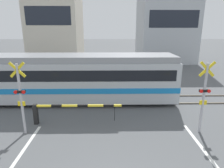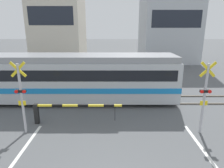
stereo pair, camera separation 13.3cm
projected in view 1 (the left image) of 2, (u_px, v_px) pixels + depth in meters
name	position (u px, v px, depth m)	size (l,w,h in m)	color
rail_track_near	(112.00, 104.00, 12.45)	(50.00, 0.10, 0.08)	#6B6051
rail_track_far	(111.00, 96.00, 13.83)	(50.00, 0.10, 0.08)	#6B6051
commuter_train	(59.00, 77.00, 12.65)	(14.64, 2.78, 3.00)	#B7BCC1
crossing_barrier_near	(60.00, 110.00, 9.76)	(4.32, 0.20, 1.04)	black
crossing_barrier_far	(144.00, 78.00, 15.76)	(4.32, 0.20, 1.04)	black
crossing_signal_left	(21.00, 95.00, 8.59)	(0.68, 0.15, 3.28)	#B2B2B7
crossing_signal_right	(204.00, 94.00, 8.71)	(0.68, 0.15, 3.28)	#B2B2B7
pedestrian	(127.00, 68.00, 18.82)	(0.38, 0.22, 1.61)	#33384C
building_left_of_street	(56.00, 21.00, 27.39)	(6.46, 7.61, 10.83)	beige
building_right_of_street	(165.00, 24.00, 27.72)	(7.13, 7.61, 10.18)	#B2B7BC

